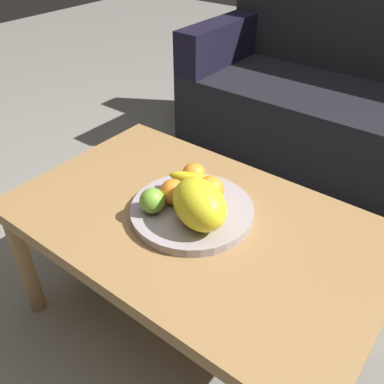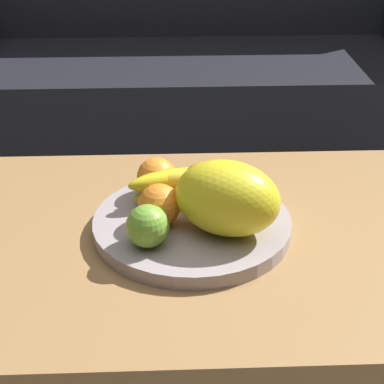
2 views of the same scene
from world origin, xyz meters
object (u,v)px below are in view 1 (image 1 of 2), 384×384
(couch, at_px, (363,110))
(fruit_bowl, at_px, (192,211))
(banana_bunch, at_px, (198,184))
(orange_front, at_px, (194,175))
(orange_left, at_px, (211,190))
(melon_large_front, at_px, (199,204))
(apple_front, at_px, (152,201))
(coffee_table, at_px, (195,233))
(orange_right, at_px, (173,192))

(couch, distance_m, fruit_bowl, 1.29)
(couch, relative_size, banana_bunch, 10.09)
(couch, xyz_separation_m, banana_bunch, (-0.08, -1.22, 0.20))
(orange_front, relative_size, orange_left, 0.93)
(orange_front, bearing_deg, melon_large_front, -48.01)
(couch, bearing_deg, apple_front, -95.31)
(fruit_bowl, distance_m, banana_bunch, 0.08)
(melon_large_front, distance_m, apple_front, 0.13)
(coffee_table, xyz_separation_m, couch, (0.04, 1.29, -0.10))
(couch, bearing_deg, orange_right, -94.77)
(orange_right, relative_size, banana_bunch, 0.42)
(orange_left, height_order, orange_right, orange_left)
(fruit_bowl, bearing_deg, couch, 87.56)
(couch, distance_m, orange_right, 1.31)
(fruit_bowl, height_order, orange_left, orange_left)
(coffee_table, bearing_deg, banana_bunch, 121.71)
(coffee_table, xyz_separation_m, fruit_bowl, (-0.02, 0.01, 0.06))
(melon_large_front, relative_size, orange_right, 2.44)
(coffee_table, bearing_deg, orange_front, 129.01)
(melon_large_front, relative_size, apple_front, 2.52)
(couch, height_order, banana_bunch, couch)
(orange_right, bearing_deg, banana_bunch, 69.17)
(couch, distance_m, orange_left, 1.24)
(apple_front, height_order, banana_bunch, apple_front)
(banana_bunch, bearing_deg, orange_right, -110.83)
(couch, height_order, orange_front, couch)
(orange_front, xyz_separation_m, apple_front, (-0.01, -0.16, -0.00))
(fruit_bowl, relative_size, banana_bunch, 1.97)
(orange_left, distance_m, orange_right, 0.10)
(couch, height_order, apple_front, couch)
(couch, bearing_deg, orange_left, -91.51)
(coffee_table, height_order, melon_large_front, melon_large_front)
(melon_large_front, relative_size, orange_left, 2.27)
(orange_right, bearing_deg, fruit_bowl, 15.18)
(couch, relative_size, orange_left, 22.59)
(couch, relative_size, melon_large_front, 9.97)
(fruit_bowl, bearing_deg, coffee_table, -26.43)
(apple_front, bearing_deg, orange_left, 54.12)
(orange_right, bearing_deg, apple_front, -106.24)
(orange_front, height_order, banana_bunch, orange_front)
(fruit_bowl, xyz_separation_m, banana_bunch, (-0.03, 0.06, 0.04))
(coffee_table, distance_m, fruit_bowl, 0.07)
(melon_large_front, xyz_separation_m, orange_left, (-0.03, 0.09, -0.02))
(orange_right, height_order, apple_front, orange_right)
(orange_front, xyz_separation_m, orange_right, (0.01, -0.10, 0.00))
(couch, relative_size, orange_right, 24.29)
(orange_left, bearing_deg, coffee_table, -95.43)
(orange_left, xyz_separation_m, banana_bunch, (-0.05, 0.01, -0.01))
(orange_left, height_order, banana_bunch, orange_left)
(orange_front, relative_size, apple_front, 1.03)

